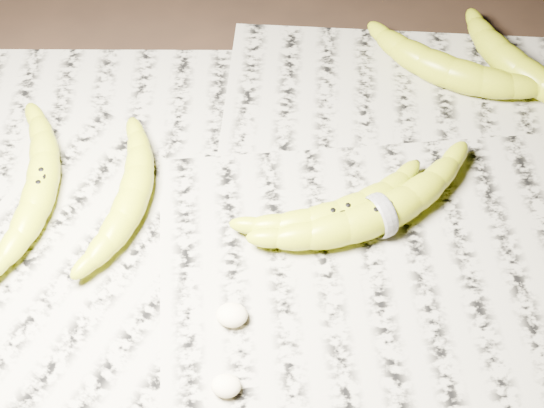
# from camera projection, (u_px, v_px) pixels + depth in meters

# --- Properties ---
(ground) EXTENTS (3.00, 3.00, 0.00)m
(ground) POSITION_uv_depth(u_px,v_px,m) (292.00, 229.00, 0.84)
(ground) COLOR black
(ground) RESTS_ON ground
(newspaper_patch) EXTENTS (0.90, 0.70, 0.01)m
(newspaper_patch) POSITION_uv_depth(u_px,v_px,m) (274.00, 222.00, 0.84)
(newspaper_patch) COLOR #A4A08D
(newspaper_patch) RESTS_ON ground
(banana_left_a) EXTENTS (0.07, 0.21, 0.04)m
(banana_left_a) POSITION_uv_depth(u_px,v_px,m) (40.00, 184.00, 0.84)
(banana_left_a) COLOR gold
(banana_left_a) RESTS_ON newspaper_patch
(banana_left_b) EXTENTS (0.08, 0.19, 0.04)m
(banana_left_b) POSITION_uv_depth(u_px,v_px,m) (132.00, 195.00, 0.83)
(banana_left_b) COLOR gold
(banana_left_b) RESTS_ON newspaper_patch
(banana_center) EXTENTS (0.20, 0.13, 0.04)m
(banana_center) POSITION_uv_depth(u_px,v_px,m) (339.00, 213.00, 0.82)
(banana_center) COLOR gold
(banana_center) RESTS_ON newspaper_patch
(banana_taped) EXTENTS (0.24, 0.18, 0.04)m
(banana_taped) POSITION_uv_depth(u_px,v_px,m) (380.00, 213.00, 0.81)
(banana_taped) COLOR gold
(banana_taped) RESTS_ON newspaper_patch
(banana_upper_a) EXTENTS (0.22, 0.15, 0.04)m
(banana_upper_a) POSITION_uv_depth(u_px,v_px,m) (452.00, 70.00, 0.94)
(banana_upper_a) COLOR gold
(banana_upper_a) RESTS_ON newspaper_patch
(banana_upper_b) EXTENTS (0.18, 0.19, 0.04)m
(banana_upper_b) POSITION_uv_depth(u_px,v_px,m) (520.00, 68.00, 0.95)
(banana_upper_b) COLOR gold
(banana_upper_b) RESTS_ON newspaper_patch
(measuring_tape) EXTENTS (0.03, 0.05, 0.05)m
(measuring_tape) POSITION_uv_depth(u_px,v_px,m) (380.00, 213.00, 0.81)
(measuring_tape) COLOR white
(measuring_tape) RESTS_ON newspaper_patch
(flesh_chunk_a) EXTENTS (0.03, 0.03, 0.02)m
(flesh_chunk_a) POSITION_uv_depth(u_px,v_px,m) (232.00, 313.00, 0.75)
(flesh_chunk_a) COLOR #FFF3C5
(flesh_chunk_a) RESTS_ON newspaper_patch
(flesh_chunk_b) EXTENTS (0.03, 0.02, 0.02)m
(flesh_chunk_b) POSITION_uv_depth(u_px,v_px,m) (226.00, 384.00, 0.71)
(flesh_chunk_b) COLOR #FFF3C5
(flesh_chunk_b) RESTS_ON newspaper_patch
(flesh_chunk_c) EXTENTS (0.03, 0.02, 0.02)m
(flesh_chunk_c) POSITION_uv_depth(u_px,v_px,m) (232.00, 314.00, 0.76)
(flesh_chunk_c) COLOR #FFF3C5
(flesh_chunk_c) RESTS_ON newspaper_patch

